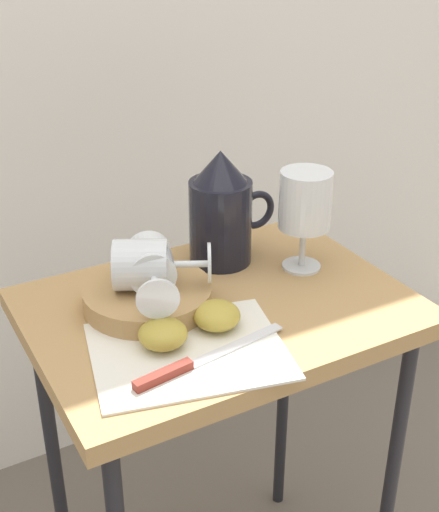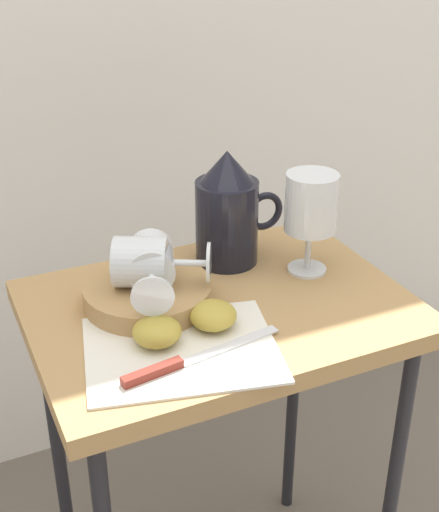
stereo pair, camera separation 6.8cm
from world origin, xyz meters
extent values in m
cube|color=#AD8451|center=(0.00, 0.00, 0.67)|extent=(0.57, 0.41, 0.03)
cylinder|color=black|center=(0.24, -0.16, 0.33)|extent=(0.02, 0.02, 0.65)
cylinder|color=black|center=(-0.24, 0.16, 0.33)|extent=(0.02, 0.02, 0.65)
cylinder|color=black|center=(0.24, 0.16, 0.33)|extent=(0.02, 0.02, 0.65)
cube|color=silver|center=(-0.10, -0.09, 0.69)|extent=(0.30, 0.26, 0.00)
cylinder|color=#AD8451|center=(-0.10, 0.04, 0.70)|extent=(0.19, 0.19, 0.03)
cylinder|color=black|center=(0.07, 0.12, 0.75)|extent=(0.10, 0.10, 0.14)
cylinder|color=#D1661E|center=(0.07, 0.12, 0.73)|extent=(0.10, 0.10, 0.08)
cone|color=black|center=(0.07, 0.12, 0.85)|extent=(0.09, 0.09, 0.05)
torus|color=black|center=(0.14, 0.12, 0.76)|extent=(0.07, 0.01, 0.07)
cylinder|color=silver|center=(0.17, 0.03, 0.69)|extent=(0.06, 0.06, 0.00)
cylinder|color=silver|center=(0.17, 0.03, 0.72)|extent=(0.01, 0.01, 0.07)
cylinder|color=silver|center=(0.17, 0.03, 0.80)|extent=(0.08, 0.08, 0.09)
cylinder|color=#D1661E|center=(0.17, 0.03, 0.78)|extent=(0.07, 0.07, 0.05)
cylinder|color=silver|center=(-0.09, 0.05, 0.75)|extent=(0.09, 0.10, 0.07)
cylinder|color=silver|center=(-0.11, -0.02, 0.75)|extent=(0.03, 0.06, 0.01)
cylinder|color=silver|center=(-0.12, -0.05, 0.75)|extent=(0.06, 0.02, 0.06)
cylinder|color=silver|center=(-0.11, 0.04, 0.76)|extent=(0.10, 0.10, 0.08)
cylinder|color=silver|center=(-0.05, 0.01, 0.76)|extent=(0.06, 0.04, 0.01)
cylinder|color=silver|center=(-0.02, 0.00, 0.76)|extent=(0.03, 0.06, 0.06)
ellipsoid|color=#B29938|center=(-0.12, -0.07, 0.71)|extent=(0.07, 0.07, 0.04)
ellipsoid|color=#B29938|center=(-0.04, -0.06, 0.71)|extent=(0.07, 0.07, 0.04)
cube|color=silver|center=(-0.04, -0.12, 0.69)|extent=(0.15, 0.04, 0.00)
cube|color=maroon|center=(-0.16, -0.13, 0.69)|extent=(0.09, 0.03, 0.01)
camera|label=1|loc=(-0.44, -0.80, 1.23)|focal=49.13mm
camera|label=2|loc=(-0.38, -0.83, 1.23)|focal=49.13mm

